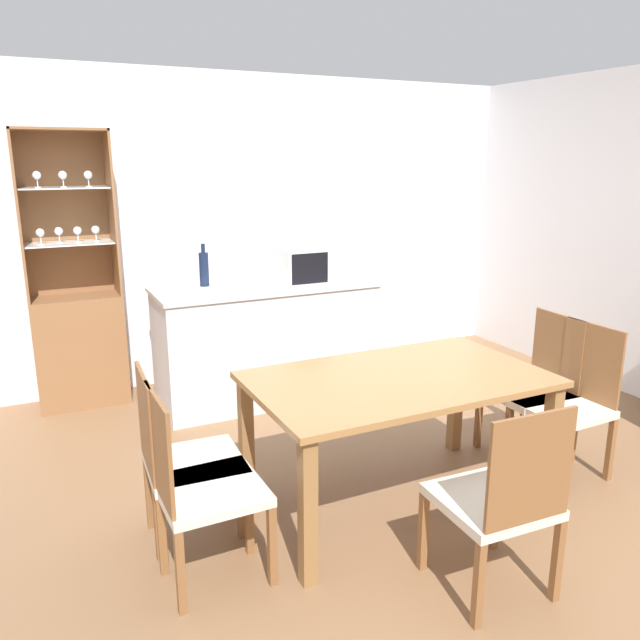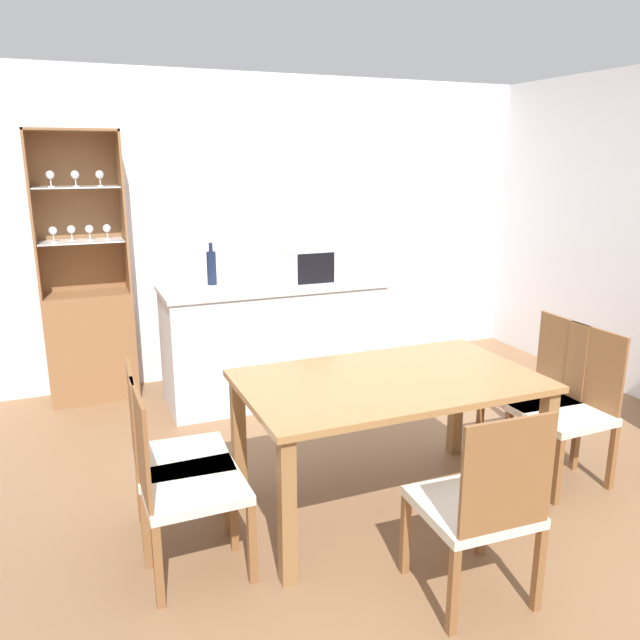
% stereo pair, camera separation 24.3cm
% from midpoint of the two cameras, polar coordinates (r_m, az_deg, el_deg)
% --- Properties ---
extents(ground_plane, '(18.00, 18.00, 0.00)m').
position_cam_midpoint_polar(ground_plane, '(3.61, 9.83, -16.88)').
color(ground_plane, brown).
extents(wall_back, '(6.80, 0.06, 2.55)m').
position_cam_midpoint_polar(wall_back, '(5.50, -4.35, 8.39)').
color(wall_back, silver).
rests_on(wall_back, ground_plane).
extents(kitchen_counter, '(1.71, 0.64, 0.92)m').
position_cam_midpoint_polar(kitchen_counter, '(4.94, -2.83, -1.95)').
color(kitchen_counter, silver).
rests_on(kitchen_counter, ground_plane).
extents(display_cabinet, '(0.66, 0.35, 2.07)m').
position_cam_midpoint_polar(display_cabinet, '(5.17, -19.09, -0.30)').
color(display_cabinet, brown).
rests_on(display_cabinet, ground_plane).
extents(dining_table, '(1.56, 0.93, 0.75)m').
position_cam_midpoint_polar(dining_table, '(3.36, 8.39, -6.87)').
color(dining_table, olive).
rests_on(dining_table, ground_plane).
extents(dining_chair_side_right_near, '(0.47, 0.47, 0.91)m').
position_cam_midpoint_polar(dining_chair_side_right_near, '(4.00, 23.48, -7.44)').
color(dining_chair_side_right_near, beige).
rests_on(dining_chair_side_right_near, ground_plane).
extents(dining_chair_head_near, '(0.47, 0.47, 0.91)m').
position_cam_midpoint_polar(dining_chair_head_near, '(2.85, 16.85, -16.01)').
color(dining_chair_head_near, beige).
rests_on(dining_chair_head_near, ground_plane).
extents(dining_chair_side_right_far, '(0.47, 0.47, 0.91)m').
position_cam_midpoint_polar(dining_chair_side_right_far, '(4.18, 20.80, -6.23)').
color(dining_chair_side_right_far, beige).
rests_on(dining_chair_side_right_far, ground_plane).
extents(dining_chair_side_left_far, '(0.48, 0.48, 0.91)m').
position_cam_midpoint_polar(dining_chair_side_left_far, '(3.19, -11.26, -12.13)').
color(dining_chair_side_left_far, beige).
rests_on(dining_chair_side_left_far, ground_plane).
extents(dining_chair_side_left_near, '(0.46, 0.46, 0.91)m').
position_cam_midpoint_polar(dining_chair_side_left_near, '(2.95, -10.14, -14.48)').
color(dining_chair_side_left_near, beige).
rests_on(dining_chair_side_left_near, ground_plane).
extents(microwave, '(0.47, 0.37, 0.27)m').
position_cam_midpoint_polar(microwave, '(4.92, 0.96, 5.12)').
color(microwave, silver).
rests_on(microwave, kitchen_counter).
extents(wine_bottle, '(0.07, 0.07, 0.32)m').
position_cam_midpoint_polar(wine_bottle, '(4.84, -8.47, 4.79)').
color(wine_bottle, '#141E38').
rests_on(wine_bottle, kitchen_counter).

